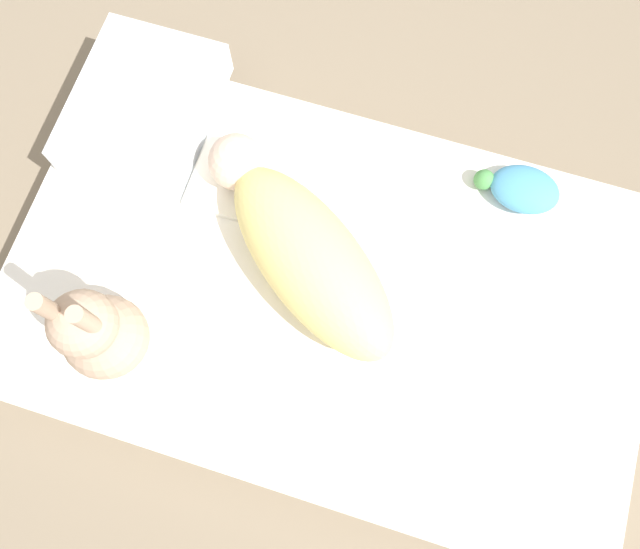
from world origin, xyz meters
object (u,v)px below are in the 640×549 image
(swaddled_baby, at_px, (303,250))
(pillow, at_px, (143,108))
(bunny_plush, at_px, (99,333))
(turtle_plush, at_px, (521,189))

(swaddled_baby, relative_size, pillow, 1.44)
(swaddled_baby, xyz_separation_m, bunny_plush, (0.33, 0.30, 0.05))
(turtle_plush, bearing_deg, swaddled_baby, 35.62)
(bunny_plush, bearing_deg, pillow, -74.99)
(pillow, bearing_deg, turtle_plush, -175.51)
(bunny_plush, bearing_deg, turtle_plush, -141.26)
(turtle_plush, bearing_deg, pillow, 4.49)
(pillow, relative_size, bunny_plush, 1.12)
(bunny_plush, bearing_deg, swaddled_baby, -137.60)
(swaddled_baby, xyz_separation_m, pillow, (0.48, -0.24, -0.04))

